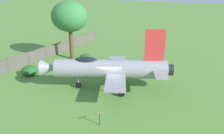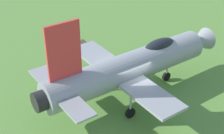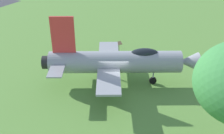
% 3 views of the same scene
% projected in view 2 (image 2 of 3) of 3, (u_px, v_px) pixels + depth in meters
% --- Properties ---
extents(ground_plane, '(200.00, 200.00, 0.00)m').
position_uv_depth(ground_plane, '(128.00, 97.00, 19.81)').
color(ground_plane, '#568438').
extents(display_jet, '(11.95, 8.67, 5.82)m').
position_uv_depth(display_jet, '(134.00, 65.00, 18.91)').
color(display_jet, gray).
rests_on(display_jet, ground_plane).
extents(info_plaque, '(0.67, 0.72, 1.14)m').
position_uv_depth(info_plaque, '(83.00, 45.00, 23.86)').
color(info_plaque, '#333333').
rests_on(info_plaque, ground_plane).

